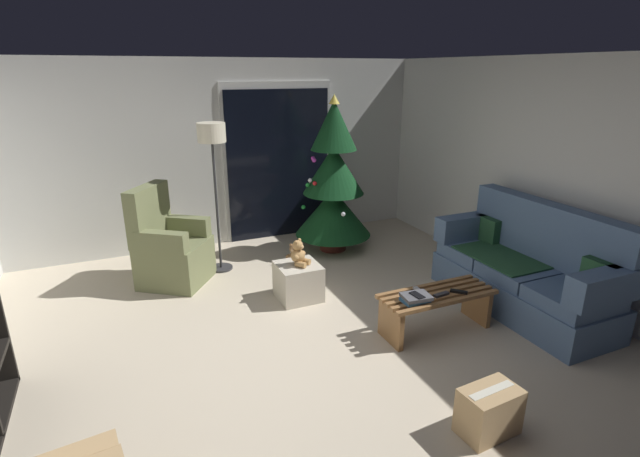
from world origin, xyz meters
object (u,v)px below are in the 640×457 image
at_px(floor_lamp, 212,147).
at_px(cardboard_box_taped_mid_floor, 489,411).
at_px(couch, 527,271).
at_px(book_stack, 416,298).
at_px(cell_phone, 417,295).
at_px(armchair, 170,249).
at_px(christmas_tree, 333,184).
at_px(ottoman, 298,281).
at_px(teddy_bear_honey, 299,254).
at_px(remote_graphite, 441,294).
at_px(teddy_bear_chestnut_by_tree, 293,256).
at_px(remote_black, 459,292).
at_px(coffee_table, 436,305).
at_px(remote_silver, 419,291).

bearing_deg(floor_lamp, cardboard_box_taped_mid_floor, -73.35).
relative_size(couch, book_stack, 7.30).
bearing_deg(cell_phone, armchair, 124.97).
relative_size(book_stack, armchair, 0.24).
xyz_separation_m(christmas_tree, cardboard_box_taped_mid_floor, (-0.51, -3.56, -0.74)).
relative_size(ottoman, cardboard_box_taped_mid_floor, 1.06).
xyz_separation_m(ottoman, teddy_bear_honey, (0.01, -0.01, 0.31)).
distance_m(cell_phone, christmas_tree, 2.47).
xyz_separation_m(christmas_tree, teddy_bear_honey, (-0.96, -1.18, -0.40)).
xyz_separation_m(remote_graphite, teddy_bear_chestnut_by_tree, (-0.66, 2.07, -0.29)).
distance_m(remote_graphite, teddy_bear_chestnut_by_tree, 2.19).
xyz_separation_m(remote_black, christmas_tree, (-0.15, 2.41, 0.50)).
xyz_separation_m(book_stack, cardboard_box_taped_mid_floor, (-0.20, -1.16, -0.26)).
xyz_separation_m(christmas_tree, ottoman, (-0.96, -1.18, -0.72)).
relative_size(coffee_table, ottoman, 2.50).
relative_size(cell_phone, teddy_bear_chestnut_by_tree, 0.50).
height_order(remote_black, ottoman, remote_black).
distance_m(remote_silver, teddy_bear_honey, 1.32).
distance_m(coffee_table, christmas_tree, 2.41).
xyz_separation_m(ottoman, teddy_bear_chestnut_by_tree, (0.27, 0.86, -0.07)).
relative_size(book_stack, christmas_tree, 0.13).
height_order(remote_graphite, armchair, armchair).
bearing_deg(cell_phone, coffee_table, 11.68).
bearing_deg(book_stack, remote_black, -2.08).
xyz_separation_m(remote_black, ottoman, (-1.11, 1.23, -0.21)).
height_order(couch, ottoman, couch).
height_order(coffee_table, cardboard_box_taped_mid_floor, coffee_table).
relative_size(christmas_tree, armchair, 1.82).
bearing_deg(cardboard_box_taped_mid_floor, remote_graphite, 67.78).
bearing_deg(remote_graphite, christmas_tree, -5.97).
bearing_deg(remote_black, cardboard_box_taped_mid_floor, -164.48).
height_order(christmas_tree, cardboard_box_taped_mid_floor, christmas_tree).
distance_m(couch, christmas_tree, 2.60).
relative_size(remote_silver, teddy_bear_chestnut_by_tree, 0.55).
relative_size(book_stack, teddy_bear_chestnut_by_tree, 0.93).
bearing_deg(teddy_bear_chestnut_by_tree, ottoman, -107.31).
distance_m(ottoman, cardboard_box_taped_mid_floor, 2.42).
distance_m(coffee_table, cell_phone, 0.36).
xyz_separation_m(coffee_table, remote_silver, (-0.16, 0.08, 0.14)).
bearing_deg(remote_silver, couch, -173.09).
bearing_deg(remote_silver, christmas_tree, -85.41).
distance_m(coffee_table, cardboard_box_taped_mid_floor, 1.33).
xyz_separation_m(teddy_bear_honey, cardboard_box_taped_mid_floor, (0.44, -2.37, -0.34)).
height_order(christmas_tree, armchair, christmas_tree).
distance_m(remote_graphite, christmas_tree, 2.44).
relative_size(coffee_table, remote_silver, 7.05).
distance_m(armchair, teddy_bear_honey, 1.55).
relative_size(christmas_tree, teddy_bear_chestnut_by_tree, 7.23).
bearing_deg(teddy_bear_honey, ottoman, 129.29).
bearing_deg(book_stack, christmas_tree, 82.46).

